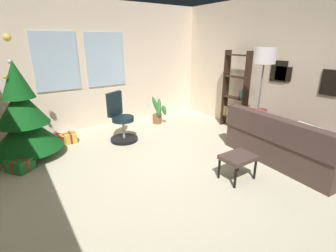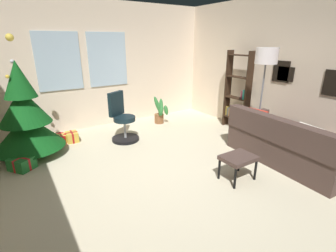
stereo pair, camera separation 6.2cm
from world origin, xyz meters
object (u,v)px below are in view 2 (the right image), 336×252
object	(u,v)px
gift_box_red	(61,139)
gift_box_green	(22,163)
couch	(301,146)
footstool	(238,159)
potted_plant	(160,112)
holiday_tree	(26,118)
gift_box_gold	(72,137)
floor_lamp	(266,63)
bookshelf	(237,96)
office_chair	(122,122)

from	to	relation	value
gift_box_red	gift_box_green	world-z (taller)	gift_box_green
couch	footstool	xyz separation A→B (m)	(-1.33, 0.19, 0.03)
footstool	potted_plant	world-z (taller)	potted_plant
gift_box_green	footstool	bearing A→B (deg)	-38.07
couch	holiday_tree	distance (m)	4.74
couch	gift_box_gold	bearing A→B (deg)	134.95
gift_box_red	floor_lamp	distance (m)	4.21
footstool	floor_lamp	xyz separation A→B (m)	(1.26, 0.66, 1.28)
bookshelf	holiday_tree	bearing A→B (deg)	167.25
holiday_tree	potted_plant	distance (m)	2.94
couch	gift_box_green	size ratio (longest dim) A/B	4.76
footstool	gift_box_gold	bearing A→B (deg)	121.05
potted_plant	office_chair	bearing A→B (deg)	-157.12
holiday_tree	gift_box_gold	size ratio (longest dim) A/B	7.07
office_chair	bookshelf	distance (m)	2.66
holiday_tree	gift_box_red	size ratio (longest dim) A/B	5.30
bookshelf	floor_lamp	world-z (taller)	floor_lamp
gift_box_red	gift_box_green	xyz separation A→B (m)	(-0.75, -0.83, 0.02)
office_chair	holiday_tree	bearing A→B (deg)	172.75
couch	potted_plant	bearing A→B (deg)	106.73
gift_box_red	office_chair	distance (m)	1.29
gift_box_green	gift_box_gold	xyz separation A→B (m)	(0.95, 0.77, -0.00)
holiday_tree	potted_plant	bearing A→B (deg)	5.83
gift_box_gold	gift_box_red	bearing A→B (deg)	162.03
gift_box_green	gift_box_gold	bearing A→B (deg)	38.86
floor_lamp	potted_plant	distance (m)	2.73
gift_box_green	potted_plant	distance (m)	3.19
gift_box_green	bookshelf	bearing A→B (deg)	-6.00
footstool	holiday_tree	size ratio (longest dim) A/B	0.24
bookshelf	floor_lamp	xyz separation A→B (m)	(-0.46, -0.98, 0.83)
couch	gift_box_green	distance (m)	4.62
gift_box_gold	floor_lamp	world-z (taller)	floor_lamp
couch	bookshelf	distance (m)	1.93
gift_box_green	floor_lamp	world-z (taller)	floor_lamp
footstool	potted_plant	distance (m)	2.91
gift_box_green	gift_box_gold	world-z (taller)	gift_box_green
footstool	gift_box_gold	size ratio (longest dim) A/B	1.67
footstool	bookshelf	distance (m)	2.42
couch	holiday_tree	world-z (taller)	holiday_tree
gift_box_green	office_chair	bearing A→B (deg)	8.37
gift_box_gold	bookshelf	world-z (taller)	bookshelf
gift_box_green	office_chair	distance (m)	1.92
bookshelf	floor_lamp	size ratio (longest dim) A/B	0.95
holiday_tree	gift_box_green	size ratio (longest dim) A/B	4.68
gift_box_gold	bookshelf	bearing A→B (deg)	-19.66
gift_box_red	floor_lamp	xyz separation A→B (m)	(3.19, -2.28, 1.52)
bookshelf	potted_plant	bearing A→B (deg)	136.55
gift_box_green	potted_plant	xyz separation A→B (m)	(3.08, 0.79, 0.18)
couch	gift_box_green	bearing A→B (deg)	150.25
footstool	potted_plant	size ratio (longest dim) A/B	0.71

